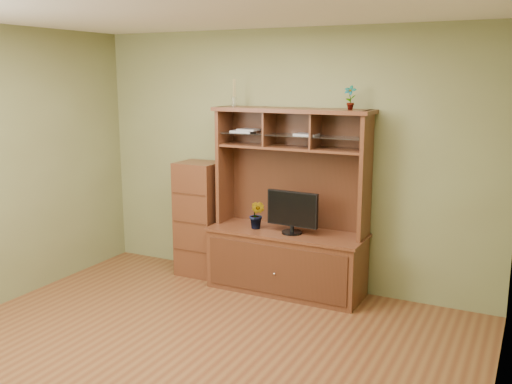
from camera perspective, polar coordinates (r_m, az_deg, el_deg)
The scene contains 8 objects.
room at distance 4.33m, azimuth -7.52°, elevation -0.14°, with size 4.54×4.04×2.74m.
media_hutch at distance 5.95m, azimuth 3.16°, elevation -5.05°, with size 1.66×0.61×1.90m.
monitor at distance 5.75m, azimuth 3.64°, elevation -1.96°, with size 0.55×0.21×0.43m.
orchid_plant at distance 5.93m, azimuth 0.11°, elevation -2.29°, with size 0.17×0.13×0.30m, color #2B581E.
top_plant at distance 5.56m, azimuth 9.39°, elevation 9.31°, with size 0.12×0.08×0.23m, color #3D6523.
reed_diffuser at distance 6.06m, azimuth -2.20°, elevation 9.59°, with size 0.06×0.06×0.29m.
magazines at distance 5.92m, azimuth 0.89°, elevation 6.03°, with size 0.95×0.19×0.04m.
side_cabinet at distance 6.45m, azimuth -5.66°, elevation -2.66°, with size 0.46×0.42×1.28m.
Camera 1 is at (2.39, -3.50, 2.22)m, focal length 40.00 mm.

